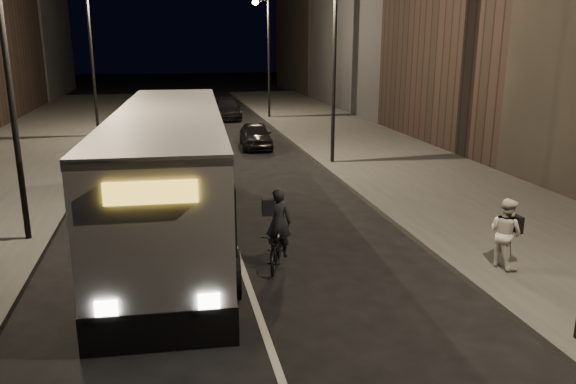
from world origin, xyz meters
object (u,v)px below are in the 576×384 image
streetlight_left_near (15,46)px  car_near (256,135)px  car_far (227,109)px  streetlight_right_far (265,43)px  pedestrian_woman (505,233)px  streetlight_right_mid (329,44)px  cyclist_on_bicycle (277,241)px  streetlight_left_far (95,43)px  city_bus (171,167)px  car_mid (163,120)px

streetlight_left_near → car_near: 16.15m
streetlight_left_near → car_far: size_ratio=1.67×
streetlight_right_far → pedestrian_woman: streetlight_right_far is taller
streetlight_right_mid → cyclist_on_bicycle: streetlight_right_mid is taller
car_far → streetlight_left_far: bearing=-135.9°
streetlight_left_far → streetlight_right_far: bearing=29.4°
streetlight_right_mid → city_bus: 11.05m
streetlight_left_far → car_far: bearing=40.6°
city_bus → pedestrian_woman: (7.76, -4.73, -0.95)m
pedestrian_woman → car_far: bearing=-11.6°
streetlight_left_far → car_near: bearing=-30.9°
pedestrian_woman → car_mid: pedestrian_woman is taller
streetlight_left_near → car_near: bearing=57.9°
streetlight_left_far → car_near: 10.66m
streetlight_right_far → city_bus: 25.12m
city_bus → car_mid: 19.17m
cyclist_on_bicycle → pedestrian_woman: bearing=2.1°
streetlight_left_far → streetlight_right_mid: bearing=-43.2°
streetlight_left_far → car_mid: size_ratio=1.71×
cyclist_on_bicycle → car_near: bearing=100.8°
streetlight_left_far → streetlight_left_near: bearing=-90.0°
city_bus → streetlight_left_far: bearing=104.9°
city_bus → car_mid: (-0.27, 19.13, -1.19)m
streetlight_left_near → city_bus: 5.04m
cyclist_on_bicycle → streetlight_left_far: bearing=124.2°
city_bus → streetlight_left_near: bearing=-175.5°
streetlight_right_far → car_mid: 9.78m
car_near → cyclist_on_bicycle: bearing=-93.3°
cyclist_on_bicycle → car_mid: cyclist_on_bicycle is taller
streetlight_right_far → city_bus: streetlight_right_far is taller
streetlight_right_mid → streetlight_right_far: 16.00m
streetlight_left_far → pedestrian_woman: size_ratio=4.71×
car_near → streetlight_left_far: bearing=152.9°
streetlight_right_far → car_near: 12.13m
streetlight_left_far → car_mid: streetlight_left_far is taller
streetlight_right_far → cyclist_on_bicycle: 27.90m
pedestrian_woman → streetlight_left_far: bearing=8.5°
pedestrian_woman → city_bus: bearing=40.2°
car_far → streetlight_left_near: bearing=-104.2°
car_mid → car_far: (4.51, 5.60, -0.08)m
streetlight_left_far → city_bus: bearing=-78.2°
streetlight_right_far → car_far: bearing=163.0°
city_bus → streetlight_right_mid: bearing=51.9°
streetlight_right_mid → streetlight_right_far: bearing=90.0°
streetlight_left_near → streetlight_left_far: size_ratio=1.00×
pedestrian_woman → car_mid: bearing=0.2°
streetlight_right_far → streetlight_left_near: 26.26m
streetlight_right_far → streetlight_left_near: same height
car_near → car_mid: size_ratio=0.82×
streetlight_right_far → streetlight_right_mid: bearing=-90.0°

